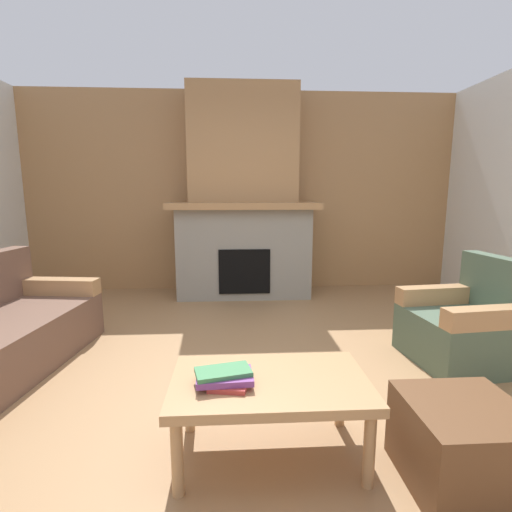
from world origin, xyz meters
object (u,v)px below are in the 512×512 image
at_px(armchair, 467,326).
at_px(ottoman, 463,445).
at_px(coffee_table, 270,389).
at_px(fireplace, 243,207).

bearing_deg(armchair, ottoman, -122.47).
relative_size(armchair, coffee_table, 0.85).
height_order(fireplace, ottoman, fireplace).
height_order(fireplace, armchair, fireplace).
distance_m(fireplace, ottoman, 3.74).
relative_size(armchair, ottoman, 1.63).
xyz_separation_m(fireplace, coffee_table, (0.05, -3.24, -0.79)).
height_order(armchair, coffee_table, armchair).
height_order(fireplace, coffee_table, fireplace).
xyz_separation_m(coffee_table, ottoman, (0.88, -0.25, -0.18)).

